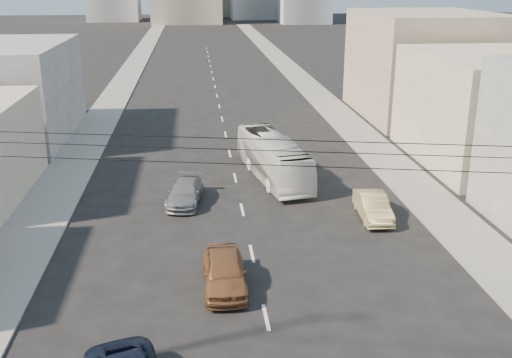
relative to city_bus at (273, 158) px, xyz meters
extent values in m
cube|color=gray|center=(-14.36, 44.30, -1.40)|extent=(3.50, 180.00, 0.12)
cube|color=gray|center=(9.14, 44.30, -1.40)|extent=(3.50, 180.00, 0.12)
cube|color=silver|center=(-2.61, -17.70, -1.46)|extent=(0.15, 2.00, 0.01)
cube|color=silver|center=(-2.61, -11.70, -1.46)|extent=(0.15, 2.00, 0.01)
cube|color=silver|center=(-2.61, -5.70, -1.46)|extent=(0.15, 2.00, 0.01)
cube|color=silver|center=(-2.61, 0.30, -1.46)|extent=(0.15, 2.00, 0.01)
cube|color=silver|center=(-2.61, 6.30, -1.46)|extent=(0.15, 2.00, 0.01)
cube|color=silver|center=(-2.61, 12.30, -1.46)|extent=(0.15, 2.00, 0.01)
cube|color=silver|center=(-2.61, 18.30, -1.46)|extent=(0.15, 2.00, 0.01)
cube|color=silver|center=(-2.61, 24.30, -1.46)|extent=(0.15, 2.00, 0.01)
cube|color=silver|center=(-2.61, 30.30, -1.46)|extent=(0.15, 2.00, 0.01)
cube|color=silver|center=(-2.61, 36.30, -1.46)|extent=(0.15, 2.00, 0.01)
cube|color=silver|center=(-2.61, 42.30, -1.46)|extent=(0.15, 2.00, 0.01)
cube|color=silver|center=(-2.61, 48.30, -1.46)|extent=(0.15, 2.00, 0.01)
cube|color=silver|center=(-2.61, 54.30, -1.46)|extent=(0.15, 2.00, 0.01)
cube|color=silver|center=(-2.61, 60.30, -1.46)|extent=(0.15, 2.00, 0.01)
cube|color=silver|center=(-2.61, 66.30, -1.46)|extent=(0.15, 2.00, 0.01)
cube|color=silver|center=(-2.61, 72.30, -1.46)|extent=(0.15, 2.00, 0.01)
cube|color=silver|center=(-2.61, 78.30, -1.46)|extent=(0.15, 2.00, 0.01)
imported|color=silver|center=(0.00, 0.00, 0.00)|extent=(4.21, 10.76, 2.92)
imported|color=brown|center=(-4.17, -15.05, -0.66)|extent=(1.91, 4.71, 1.60)
imported|color=tan|center=(4.79, -7.79, -0.74)|extent=(1.75, 4.46, 1.44)
imported|color=slate|center=(-6.01, -4.24, -0.78)|extent=(2.56, 4.91, 1.36)
cylinder|color=black|center=(-2.61, -24.20, 7.84)|extent=(23.01, 5.02, 0.02)
cylinder|color=black|center=(-2.61, -24.20, 7.54)|extent=(23.01, 5.02, 0.02)
cylinder|color=black|center=(-2.61, -24.20, 7.14)|extent=(23.01, 5.02, 0.02)
cube|color=#B9AE95|center=(16.89, 2.30, 2.54)|extent=(11.00, 14.00, 8.00)
cube|color=gray|center=(17.39, 18.30, 3.54)|extent=(12.00, 16.00, 10.00)
camera|label=1|loc=(-5.25, -39.01, 11.90)|focal=42.00mm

